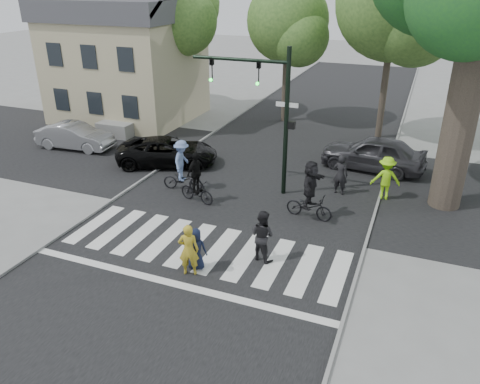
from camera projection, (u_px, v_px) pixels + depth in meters
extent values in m
plane|color=gray|center=(191.00, 263.00, 14.97)|extent=(120.00, 120.00, 0.00)
cube|color=black|center=(247.00, 200.00, 19.19)|extent=(10.00, 70.00, 0.01)
cube|color=black|center=(270.00, 174.00, 21.72)|extent=(70.00, 10.00, 0.01)
cube|color=gray|center=(141.00, 181.00, 20.87)|extent=(0.10, 70.00, 0.10)
cube|color=gray|center=(373.00, 220.00, 17.47)|extent=(0.10, 70.00, 0.10)
cube|color=silver|center=(95.00, 224.00, 17.32)|extent=(0.55, 3.00, 0.01)
cube|color=silver|center=(118.00, 229.00, 16.99)|extent=(0.55, 3.00, 0.01)
cube|color=silver|center=(141.00, 234.00, 16.65)|extent=(0.55, 3.00, 0.01)
cube|color=silver|center=(166.00, 239.00, 16.32)|extent=(0.55, 3.00, 0.01)
cube|color=silver|center=(191.00, 244.00, 15.98)|extent=(0.55, 3.00, 0.01)
cube|color=silver|center=(218.00, 250.00, 15.64)|extent=(0.55, 3.00, 0.01)
cube|color=silver|center=(246.00, 256.00, 15.31)|extent=(0.55, 3.00, 0.01)
cube|color=silver|center=(275.00, 262.00, 14.97)|extent=(0.55, 3.00, 0.01)
cube|color=silver|center=(305.00, 269.00, 14.63)|extent=(0.55, 3.00, 0.01)
cube|color=silver|center=(337.00, 276.00, 14.30)|extent=(0.55, 3.00, 0.01)
cube|color=silver|center=(172.00, 283.00, 13.95)|extent=(10.00, 0.30, 0.01)
cylinder|color=black|center=(286.00, 125.00, 18.54)|extent=(0.18, 0.18, 6.00)
cylinder|color=black|center=(239.00, 60.00, 18.21)|extent=(4.00, 0.14, 0.14)
imported|color=black|center=(259.00, 73.00, 18.13)|extent=(0.16, 0.20, 1.00)
sphere|color=#19E533|center=(257.00, 84.00, 18.20)|extent=(0.14, 0.14, 0.14)
imported|color=black|center=(212.00, 69.00, 18.80)|extent=(0.16, 0.20, 1.00)
sphere|color=#19E533|center=(211.00, 80.00, 18.87)|extent=(0.14, 0.14, 0.14)
cube|color=black|center=(292.00, 125.00, 18.47)|extent=(0.28, 0.18, 0.30)
cube|color=#FF660C|center=(294.00, 125.00, 18.43)|extent=(0.02, 0.14, 0.20)
cube|color=white|center=(287.00, 105.00, 18.21)|extent=(0.90, 0.04, 0.18)
cylinder|color=brown|center=(460.00, 120.00, 17.31)|extent=(1.20, 1.20, 7.00)
cylinder|color=brown|center=(115.00, 63.00, 32.10)|extent=(0.36, 0.36, 5.95)
sphere|color=#396328|center=(109.00, 10.00, 30.68)|extent=(5.20, 5.20, 5.20)
sphere|color=#396328|center=(117.00, 25.00, 30.03)|extent=(3.64, 3.64, 3.64)
cylinder|color=brown|center=(176.00, 65.00, 29.90)|extent=(0.36, 0.36, 6.44)
sphere|color=#396328|center=(172.00, 3.00, 28.36)|extent=(5.80, 5.80, 5.80)
sphere|color=#396328|center=(183.00, 21.00, 27.62)|extent=(4.06, 4.06, 4.06)
cylinder|color=brown|center=(285.00, 76.00, 28.65)|extent=(0.36, 0.36, 5.60)
sphere|color=#396328|center=(288.00, 21.00, 27.31)|extent=(4.80, 4.80, 4.80)
sphere|color=#396328|center=(300.00, 37.00, 26.71)|extent=(3.36, 3.36, 3.36)
cylinder|color=brown|center=(385.00, 78.00, 25.30)|extent=(0.36, 0.36, 6.72)
sphere|color=#396328|center=(395.00, 1.00, 23.69)|extent=(6.00, 6.00, 6.00)
sphere|color=#396328|center=(416.00, 24.00, 22.93)|extent=(4.20, 4.20, 4.20)
cube|color=#C1B38F|center=(128.00, 70.00, 29.40)|extent=(8.00, 7.00, 6.00)
cube|color=#47474C|center=(122.00, 9.00, 27.89)|extent=(8.40, 7.40, 1.20)
cube|color=black|center=(62.00, 100.00, 27.78)|extent=(1.00, 0.06, 1.30)
cube|color=black|center=(55.00, 55.00, 26.69)|extent=(1.00, 0.06, 1.30)
cube|color=black|center=(95.00, 103.00, 26.97)|extent=(1.00, 0.06, 1.30)
cube|color=black|center=(89.00, 57.00, 25.88)|extent=(1.00, 0.06, 1.30)
cube|color=black|center=(130.00, 107.00, 26.16)|extent=(1.00, 0.06, 1.30)
cube|color=black|center=(126.00, 60.00, 25.08)|extent=(1.00, 0.06, 1.30)
cube|color=gray|center=(116.00, 129.00, 26.77)|extent=(2.00, 1.20, 0.80)
imported|color=gold|center=(189.00, 250.00, 14.08)|extent=(0.72, 0.60, 1.70)
imported|color=black|center=(196.00, 249.00, 14.42)|extent=(0.75, 0.56, 1.38)
imported|color=black|center=(262.00, 235.00, 14.83)|extent=(1.01, 0.89, 1.73)
imported|color=black|center=(183.00, 180.00, 19.93)|extent=(1.81, 0.84, 0.92)
imported|color=#657EB4|center=(182.00, 161.00, 19.57)|extent=(0.80, 1.21, 1.75)
imported|color=black|center=(197.00, 191.00, 18.82)|extent=(1.69, 0.81, 0.98)
imported|color=black|center=(196.00, 173.00, 18.48)|extent=(0.62, 1.06, 1.69)
imported|color=black|center=(309.00, 206.00, 17.58)|extent=(1.88, 0.85, 0.95)
imported|color=black|center=(311.00, 184.00, 17.20)|extent=(0.74, 1.74, 1.82)
imported|color=black|center=(167.00, 152.00, 22.56)|extent=(5.25, 3.79, 1.33)
imported|color=#959599|center=(75.00, 136.00, 24.70)|extent=(4.23, 1.79, 1.36)
imported|color=#353438|center=(373.00, 153.00, 21.92)|extent=(4.96, 2.43, 1.63)
imported|color=#98EE16|center=(386.00, 178.00, 18.94)|extent=(1.30, 0.92, 1.82)
imported|color=black|center=(340.00, 175.00, 19.41)|extent=(0.68, 0.49, 1.72)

